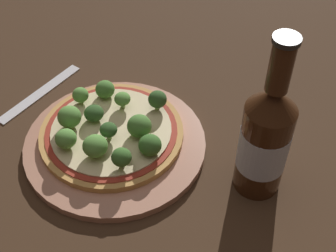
{
  "coord_description": "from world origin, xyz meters",
  "views": [
    {
      "loc": [
        0.35,
        -0.32,
        0.51
      ],
      "look_at": [
        0.08,
        0.03,
        0.06
      ],
      "focal_mm": 50.0,
      "sensor_mm": 36.0,
      "label": 1
    }
  ],
  "objects": [
    {
      "name": "broccoli_floret_6",
      "position": [
        0.07,
        -0.0,
        0.04
      ],
      "size": [
        0.03,
        0.03,
        0.03
      ],
      "color": "#89A866",
      "rests_on": "pizza"
    },
    {
      "name": "broccoli_floret_5",
      "position": [
        0.04,
        0.02,
        0.04
      ],
      "size": [
        0.03,
        0.03,
        0.03
      ],
      "color": "#89A866",
      "rests_on": "pizza"
    },
    {
      "name": "broccoli_floret_11",
      "position": [
        0.02,
        -0.05,
        0.04
      ],
      "size": [
        0.03,
        0.03,
        0.03
      ],
      "color": "#89A866",
      "rests_on": "pizza"
    },
    {
      "name": "broccoli_floret_10",
      "position": [
        -0.07,
        0.01,
        0.04
      ],
      "size": [
        0.02,
        0.02,
        0.03
      ],
      "color": "#89A866",
      "rests_on": "pizza"
    },
    {
      "name": "plate",
      "position": [
        0.01,
        -0.01,
        0.01
      ],
      "size": [
        0.26,
        0.26,
        0.01
      ],
      "color": "tan",
      "rests_on": "ground_plane"
    },
    {
      "name": "broccoli_floret_0",
      "position": [
        -0.05,
        -0.03,
        0.04
      ],
      "size": [
        0.03,
        0.03,
        0.03
      ],
      "color": "#89A866",
      "rests_on": "pizza"
    },
    {
      "name": "broccoli_floret_7",
      "position": [
        0.03,
        0.08,
        0.04
      ],
      "size": [
        0.03,
        0.03,
        0.03
      ],
      "color": "#89A866",
      "rests_on": "pizza"
    },
    {
      "name": "broccoli_floret_9",
      "position": [
        -0.02,
        0.05,
        0.04
      ],
      "size": [
        0.02,
        0.02,
        0.03
      ],
      "color": "#89A866",
      "rests_on": "pizza"
    },
    {
      "name": "beer_bottle",
      "position": [
        0.21,
        0.06,
        0.09
      ],
      "size": [
        0.06,
        0.06,
        0.24
      ],
      "color": "#381E0F",
      "rests_on": "ground_plane"
    },
    {
      "name": "broccoli_floret_3",
      "position": [
        -0.05,
        0.05,
        0.04
      ],
      "size": [
        0.03,
        0.03,
        0.03
      ],
      "color": "#89A866",
      "rests_on": "pizza"
    },
    {
      "name": "broccoli_floret_1",
      "position": [
        0.06,
        -0.04,
        0.04
      ],
      "size": [
        0.03,
        0.03,
        0.03
      ],
      "color": "#89A866",
      "rests_on": "pizza"
    },
    {
      "name": "pizza",
      "position": [
        -0.0,
        0.0,
        0.02
      ],
      "size": [
        0.21,
        0.21,
        0.01
      ],
      "color": "tan",
      "rests_on": "plate"
    },
    {
      "name": "broccoli_floret_2",
      "position": [
        -0.03,
        0.0,
        0.04
      ],
      "size": [
        0.03,
        0.03,
        0.02
      ],
      "color": "#89A866",
      "rests_on": "pizza"
    },
    {
      "name": "broccoli_floret_4",
      "position": [
        0.01,
        -0.01,
        0.04
      ],
      "size": [
        0.02,
        0.02,
        0.03
      ],
      "color": "#89A866",
      "rests_on": "pizza"
    },
    {
      "name": "broccoli_floret_8",
      "position": [
        -0.03,
        -0.06,
        0.04
      ],
      "size": [
        0.03,
        0.03,
        0.03
      ],
      "color": "#89A866",
      "rests_on": "pizza"
    },
    {
      "name": "fork",
      "position": [
        -0.17,
        0.01,
        0.0
      ],
      "size": [
        0.02,
        0.17,
        0.0
      ],
      "rotation": [
        0.0,
        0.0,
        1.6
      ],
      "color": "silver",
      "rests_on": "ground_plane"
    },
    {
      "name": "ground_plane",
      "position": [
        0.0,
        0.0,
        0.0
      ],
      "size": [
        3.0,
        3.0,
        0.0
      ],
      "primitive_type": "plane",
      "color": "#3D2819"
    }
  ]
}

